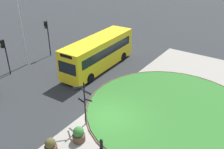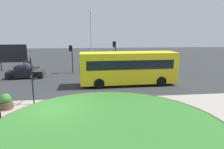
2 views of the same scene
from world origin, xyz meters
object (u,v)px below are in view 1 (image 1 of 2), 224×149
at_px(bus_yellow, 99,53).
at_px(traffic_light_far, 47,31).
at_px(bollard_foreground, 101,144).
at_px(lamppost_tall, 21,26).
at_px(traffic_light_near, 4,50).
at_px(planter_near_signpost, 79,135).
at_px(signpost_directional, 84,100).
at_px(planter_kerbside, 51,146).

relative_size(bus_yellow, traffic_light_far, 2.34).
height_order(bollard_foreground, lamppost_tall, lamppost_tall).
bearing_deg(bus_yellow, traffic_light_near, -48.42).
bearing_deg(lamppost_tall, planter_near_signpost, -115.22).
height_order(signpost_directional, bus_yellow, signpost_directional).
distance_m(traffic_light_near, traffic_light_far, 5.71).
xyz_separation_m(bus_yellow, traffic_light_far, (-0.54, 6.84, 1.24)).
relative_size(traffic_light_near, planter_near_signpost, 3.29).
xyz_separation_m(traffic_light_near, planter_kerbside, (-5.06, -11.44, -2.18)).
relative_size(traffic_light_near, planter_kerbside, 3.40).
height_order(lamppost_tall, planter_kerbside, lamppost_tall).
distance_m(signpost_directional, lamppost_tall, 12.77).
bearing_deg(planter_near_signpost, bollard_foreground, -81.61).
height_order(bus_yellow, traffic_light_near, traffic_light_near).
bearing_deg(signpost_directional, bollard_foreground, -119.41).
height_order(bollard_foreground, planter_near_signpost, planter_near_signpost).
xyz_separation_m(bollard_foreground, bus_yellow, (9.29, 7.21, 1.37)).
bearing_deg(bus_yellow, planter_near_signpost, 28.56).
bearing_deg(planter_kerbside, lamppost_tall, 57.01).
bearing_deg(signpost_directional, traffic_light_near, 81.57).
bearing_deg(bus_yellow, lamppost_tall, -64.48).
bearing_deg(bollard_foreground, signpost_directional, 60.59).
bearing_deg(traffic_light_far, lamppost_tall, -2.58).
height_order(traffic_light_near, lamppost_tall, lamppost_tall).
height_order(bollard_foreground, traffic_light_near, traffic_light_near).
height_order(bollard_foreground, planter_kerbside, planter_kerbside).
relative_size(bollard_foreground, planter_kerbside, 0.71).
xyz_separation_m(bus_yellow, lamppost_tall, (-3.61, 7.01, 2.54)).
distance_m(bollard_foreground, lamppost_tall, 15.81).
xyz_separation_m(bollard_foreground, planter_near_signpost, (-0.24, 1.65, 0.11)).
bearing_deg(bus_yellow, signpost_directional, 29.44).
bearing_deg(traffic_light_near, traffic_light_far, -162.69).
xyz_separation_m(traffic_light_far, lamppost_tall, (-3.07, 0.17, 1.30)).
relative_size(bus_yellow, planter_kerbside, 8.98).
height_order(bus_yellow, lamppost_tall, lamppost_tall).
height_order(traffic_light_far, planter_kerbside, traffic_light_far).
bearing_deg(lamppost_tall, traffic_light_far, -3.16).
height_order(signpost_directional, planter_near_signpost, signpost_directional).
relative_size(bus_yellow, traffic_light_near, 2.64).
xyz_separation_m(lamppost_tall, planter_near_signpost, (-5.92, -12.57, -3.80)).
height_order(signpost_directional, traffic_light_far, traffic_light_far).
distance_m(bollard_foreground, traffic_light_near, 14.34).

